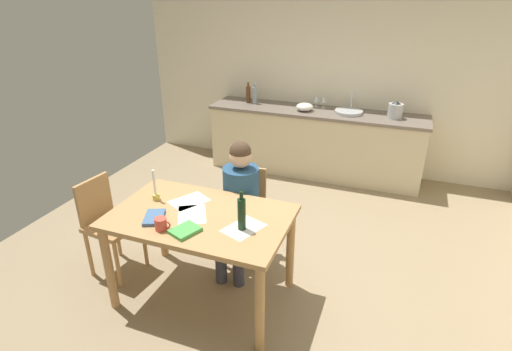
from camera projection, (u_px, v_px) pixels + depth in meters
ground_plane at (257, 264)px, 3.85m from camera, size 5.20×5.20×0.04m
wall_back at (324, 75)px, 5.50m from camera, size 5.20×0.12×2.60m
kitchen_counter at (314, 142)px, 5.55m from camera, size 2.88×0.64×0.90m
dining_table at (201, 227)px, 3.16m from camera, size 1.38×0.87×0.79m
chair_at_table at (244, 209)px, 3.78m from camera, size 0.44×0.44×0.87m
person_seated at (239, 199)px, 3.57m from camera, size 0.36×0.61×1.19m
chair_side_empty at (108, 221)px, 3.57m from camera, size 0.44×0.44×0.89m
coffee_mug at (161, 224)px, 2.90m from camera, size 0.13×0.09×0.09m
candlestick at (156, 192)px, 3.30m from camera, size 0.06×0.06×0.27m
book_magazine at (185, 231)px, 2.88m from camera, size 0.22×0.24×0.03m
book_cookery at (154, 217)px, 3.05m from camera, size 0.22×0.26×0.03m
paper_letter at (192, 214)px, 3.11m from camera, size 0.33×0.36×0.00m
paper_bill at (189, 201)px, 3.31m from camera, size 0.33×0.36×0.00m
paper_envelope at (244, 228)px, 2.94m from camera, size 0.30×0.35×0.00m
wine_bottle_on_table at (242, 213)px, 2.88m from camera, size 0.06×0.06×0.30m
sink_unit at (349, 112)px, 5.22m from camera, size 0.36×0.36×0.24m
bottle_oil at (248, 94)px, 5.67m from camera, size 0.06×0.06×0.29m
bottle_vinegar at (255, 95)px, 5.63m from camera, size 0.07×0.07×0.28m
mixing_bowl at (305, 107)px, 5.32m from camera, size 0.22×0.22×0.10m
stovetop_kettle at (395, 110)px, 5.00m from camera, size 0.18×0.18×0.22m
wine_glass_near_sink at (323, 100)px, 5.43m from camera, size 0.07×0.07×0.15m
wine_glass_by_kettle at (316, 99)px, 5.46m from camera, size 0.07×0.07×0.15m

